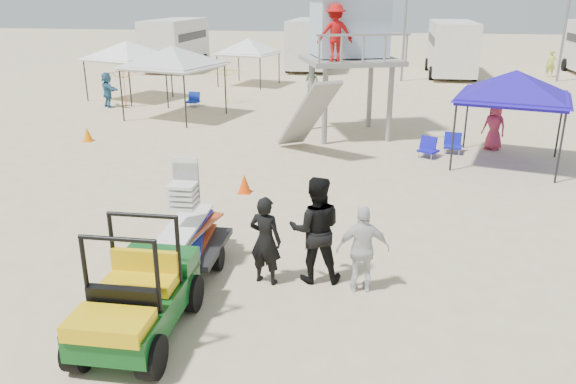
% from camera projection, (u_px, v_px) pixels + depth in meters
% --- Properties ---
extents(ground, '(140.00, 140.00, 0.00)m').
position_uv_depth(ground, '(221.00, 336.00, 8.49)').
color(ground, beige).
rests_on(ground, ground).
extents(utility_cart, '(1.28, 2.40, 1.80)m').
position_uv_depth(utility_cart, '(134.00, 288.00, 8.18)').
color(utility_cart, '#0B4916').
rests_on(utility_cart, ground).
extents(surf_trailer, '(1.23, 2.21, 1.87)m').
position_uv_depth(surf_trailer, '(189.00, 230.00, 10.37)').
color(surf_trailer, black).
rests_on(surf_trailer, ground).
extents(man_left, '(0.67, 0.51, 1.63)m').
position_uv_depth(man_left, '(265.00, 240.00, 9.83)').
color(man_left, black).
rests_on(man_left, ground).
extents(man_mid, '(1.05, 0.87, 1.95)m').
position_uv_depth(man_mid, '(316.00, 230.00, 9.86)').
color(man_mid, black).
rests_on(man_mid, ground).
extents(man_right, '(0.98, 0.56, 1.57)m').
position_uv_depth(man_right, '(363.00, 249.00, 9.55)').
color(man_right, silver).
rests_on(man_right, ground).
extents(lifeguard_tower, '(3.99, 3.99, 4.99)m').
position_uv_depth(lifeguard_tower, '(349.00, 29.00, 19.43)').
color(lifeguard_tower, gray).
rests_on(lifeguard_tower, ground).
extents(canopy_blue, '(3.59, 3.59, 3.21)m').
position_uv_depth(canopy_blue, '(516.00, 75.00, 16.19)').
color(canopy_blue, black).
rests_on(canopy_blue, ground).
extents(canopy_white_a, '(3.85, 3.85, 3.31)m').
position_uv_depth(canopy_white_a, '(172.00, 49.00, 22.51)').
color(canopy_white_a, black).
rests_on(canopy_white_a, ground).
extents(canopy_white_b, '(3.82, 3.82, 3.17)m').
position_uv_depth(canopy_white_b, '(126.00, 44.00, 26.56)').
color(canopy_white_b, black).
rests_on(canopy_white_b, ground).
extents(canopy_white_c, '(3.24, 3.24, 2.96)m').
position_uv_depth(canopy_white_c, '(248.00, 41.00, 30.79)').
color(canopy_white_c, black).
rests_on(canopy_white_c, ground).
extents(umbrella_a, '(2.20, 2.23, 1.71)m').
position_uv_depth(umbrella_a, '(124.00, 88.00, 25.21)').
color(umbrella_a, red).
rests_on(umbrella_a, ground).
extents(umbrella_b, '(2.57, 2.57, 1.66)m').
position_uv_depth(umbrella_b, '(227.00, 86.00, 26.06)').
color(umbrella_b, yellow).
rests_on(umbrella_b, ground).
extents(cone_near, '(0.34, 0.34, 0.50)m').
position_uv_depth(cone_near, '(244.00, 183.00, 14.51)').
color(cone_near, '#F44707').
rests_on(cone_near, ground).
extents(cone_far, '(0.34, 0.34, 0.50)m').
position_uv_depth(cone_far, '(88.00, 134.00, 19.56)').
color(cone_far, orange).
rests_on(cone_far, ground).
extents(beach_chair_a, '(0.59, 0.63, 0.64)m').
position_uv_depth(beach_chair_a, '(193.00, 99.00, 25.61)').
color(beach_chair_a, '#0E259E').
rests_on(beach_chair_a, ground).
extents(beach_chair_b, '(0.63, 0.68, 0.64)m').
position_uv_depth(beach_chair_b, '(453.00, 143.00, 18.17)').
color(beach_chair_b, '#1016B3').
rests_on(beach_chair_b, ground).
extents(beach_chair_c, '(0.72, 0.81, 0.64)m').
position_uv_depth(beach_chair_c, '(428.00, 147.00, 17.70)').
color(beach_chair_c, '#1310AF').
rests_on(beach_chair_c, ground).
extents(rv_far_left, '(2.64, 6.80, 3.25)m').
position_uv_depth(rv_far_left, '(176.00, 42.00, 37.70)').
color(rv_far_left, silver).
rests_on(rv_far_left, ground).
extents(rv_mid_left, '(2.65, 6.50, 3.25)m').
position_uv_depth(rv_mid_left, '(311.00, 42.00, 37.60)').
color(rv_mid_left, silver).
rests_on(rv_mid_left, ground).
extents(rv_mid_right, '(2.64, 7.00, 3.25)m').
position_uv_depth(rv_mid_right, '(452.00, 46.00, 34.72)').
color(rv_mid_right, silver).
rests_on(rv_mid_right, ground).
extents(light_pole_left, '(0.14, 0.14, 8.00)m').
position_uv_depth(light_pole_left, '(406.00, 10.00, 31.70)').
color(light_pole_left, slate).
rests_on(light_pole_left, ground).
extents(light_pole_right, '(0.14, 0.14, 8.00)m').
position_uv_depth(light_pole_right, '(568.00, 10.00, 31.60)').
color(light_pole_right, slate).
rests_on(light_pole_right, ground).
extents(distant_beachgoers, '(23.21, 18.99, 1.59)m').
position_uv_depth(distant_beachgoers, '(303.00, 89.00, 25.53)').
color(distant_beachgoers, '#4B7D51').
rests_on(distant_beachgoers, ground).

